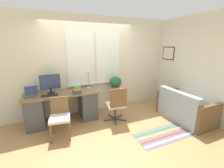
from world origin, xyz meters
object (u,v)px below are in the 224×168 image
at_px(monitor, 50,83).
at_px(book_stack, 77,90).
at_px(desk_lamp, 89,76).
at_px(desk_chair_wooden, 60,116).
at_px(plant_stand, 115,93).
at_px(mouse, 62,94).
at_px(potted_plant, 116,83).
at_px(office_chair_swivel, 116,104).
at_px(couch_loveseat, 184,109).
at_px(laptop, 31,94).
at_px(keyboard, 50,95).

xyz_separation_m(monitor, book_stack, (0.58, -0.28, -0.17)).
relative_size(desk_lamp, desk_chair_wooden, 0.58).
relative_size(book_stack, plant_stand, 0.39).
distance_m(mouse, potted_plant, 1.57).
bearing_deg(monitor, office_chair_swivel, -22.99).
relative_size(mouse, office_chair_swivel, 0.07).
height_order(book_stack, couch_loveseat, book_stack).
relative_size(book_stack, desk_chair_wooden, 0.26).
bearing_deg(office_chair_swivel, potted_plant, -107.82).
xyz_separation_m(mouse, book_stack, (0.35, -0.06, 0.07)).
bearing_deg(book_stack, desk_chair_wooden, -137.65).
height_order(book_stack, office_chair_swivel, book_stack).
xyz_separation_m(mouse, desk_chair_wooden, (-0.13, -0.50, -0.32)).
relative_size(laptop, mouse, 4.28).
height_order(mouse, book_stack, book_stack).
bearing_deg(plant_stand, office_chair_swivel, -113.44).
height_order(laptop, monitor, monitor).
xyz_separation_m(monitor, office_chair_swivel, (1.48, -0.63, -0.55)).
distance_m(desk_chair_wooden, plant_stand, 1.84).
bearing_deg(office_chair_swivel, desk_lamp, -49.61).
height_order(mouse, potted_plant, potted_plant).
distance_m(couch_loveseat, potted_plant, 1.98).
distance_m(book_stack, office_chair_swivel, 1.03).
xyz_separation_m(monitor, keyboard, (-0.04, -0.19, -0.24)).
bearing_deg(monitor, plant_stand, 1.84).
bearing_deg(plant_stand, potted_plant, 0.00).
distance_m(keyboard, desk_chair_wooden, 0.63).
distance_m(mouse, book_stack, 0.36).
relative_size(laptop, desk_lamp, 0.58).
bearing_deg(mouse, couch_loveseat, -19.61).
relative_size(keyboard, potted_plant, 0.85).
bearing_deg(office_chair_swivel, book_stack, -15.35).
xyz_separation_m(keyboard, potted_plant, (1.82, 0.25, 0.05)).
bearing_deg(desk_chair_wooden, mouse, 83.74).
distance_m(mouse, couch_loveseat, 3.13).
bearing_deg(keyboard, desk_chair_wooden, -74.16).
distance_m(monitor, desk_chair_wooden, 0.92).
distance_m(keyboard, mouse, 0.28).
distance_m(book_stack, couch_loveseat, 2.80).
height_order(desk_lamp, plant_stand, desk_lamp).
bearing_deg(potted_plant, plant_stand, 180.00).
bearing_deg(laptop, keyboard, -20.66).
bearing_deg(book_stack, keyboard, 171.53).
distance_m(desk_lamp, desk_chair_wooden, 1.35).
xyz_separation_m(mouse, potted_plant, (1.54, 0.28, 0.04)).
height_order(laptop, desk_chair_wooden, laptop).
relative_size(plant_stand, potted_plant, 1.26).
distance_m(laptop, desk_chair_wooden, 0.93).
height_order(monitor, book_stack, monitor).
xyz_separation_m(mouse, office_chair_swivel, (1.25, -0.41, -0.31)).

